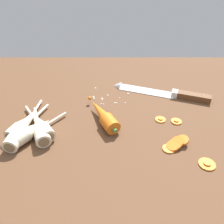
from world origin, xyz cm
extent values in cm
cube|color=brown|center=(0.00, 0.00, -2.00)|extent=(120.00, 90.00, 4.00)
cube|color=silver|center=(12.50, 12.95, 0.25)|extent=(20.32, 10.85, 0.50)
cone|color=silver|center=(1.95, 16.70, 0.25)|extent=(4.15, 4.74, 3.96)
cube|color=silver|center=(21.93, 9.60, 1.10)|extent=(2.87, 3.44, 2.20)
cube|color=brown|center=(28.05, 7.42, 1.10)|extent=(11.30, 6.32, 2.20)
sphere|color=silver|center=(25.41, 8.36, 2.20)|extent=(0.50, 0.50, 0.50)
sphere|color=silver|center=(30.69, 6.48, 2.20)|extent=(0.50, 0.50, 0.50)
cylinder|color=orange|center=(-0.63, -8.47, 2.10)|extent=(6.13, 6.62, 4.20)
cone|color=orange|center=(-3.48, -2.78, 2.10)|extent=(9.27, 13.17, 3.99)
sphere|color=orange|center=(-7.37, 4.96, 2.10)|extent=(1.20, 1.20, 1.20)
cylinder|color=#5B7F3D|center=(0.83, -11.38, 2.10)|extent=(1.52, 1.43, 1.20)
cylinder|color=beige|center=(-18.28, -14.07, 2.00)|extent=(5.34, 5.45, 4.00)
cone|color=beige|center=(-20.60, -8.70, 2.00)|extent=(6.46, 8.38, 3.80)
cylinder|color=beige|center=(-22.98, -3.19, 1.10)|extent=(3.85, 7.72, 0.70)
cylinder|color=#7A6647|center=(-17.45, -16.01, 2.00)|extent=(2.69, 1.38, 2.80)
cylinder|color=beige|center=(-24.12, -14.29, 2.00)|extent=(5.74, 5.78, 4.00)
cone|color=beige|center=(-20.50, -9.72, 2.00)|extent=(7.61, 8.21, 3.80)
cylinder|color=beige|center=(-16.80, -5.03, 1.10)|extent=(5.56, 6.77, 0.70)
cylinder|color=#7A6647|center=(-25.42, -15.94, 2.00)|extent=(2.38, 1.97, 2.80)
cylinder|color=beige|center=(-17.90, -12.28, 2.00)|extent=(5.84, 5.95, 4.00)
cone|color=beige|center=(-21.48, -7.24, 2.00)|extent=(7.68, 8.66, 3.80)
cylinder|color=beige|center=(-25.14, -2.07, 1.10)|extent=(5.53, 7.39, 0.70)
cylinder|color=#7A6647|center=(-16.61, -14.10, 2.00)|extent=(2.46, 1.86, 2.80)
cylinder|color=beige|center=(-26.13, -12.22, 2.00)|extent=(5.17, 5.27, 4.00)
cone|color=beige|center=(-24.18, -6.78, 2.00)|extent=(6.08, 8.25, 3.80)
cylinder|color=beige|center=(-22.17, -1.21, 1.10)|extent=(3.37, 7.77, 0.70)
cylinder|color=#7A6647|center=(-26.84, -14.18, 2.00)|extent=(2.74, 1.23, 2.80)
cylinder|color=beige|center=(-25.39, -15.30, 2.00)|extent=(4.45, 5.66, 4.00)
cone|color=beige|center=(-24.74, -7.93, 2.00)|extent=(4.61, 9.77, 3.80)
cylinder|color=beige|center=(-24.07, -0.38, 1.10)|extent=(1.59, 10.27, 0.70)
cylinder|color=#7A6647|center=(-25.62, -17.96, 2.00)|extent=(2.82, 0.54, 2.80)
cylinder|color=orange|center=(14.73, -16.47, 0.35)|extent=(3.34, 3.34, 0.70)
cylinder|color=orange|center=(15.85, -15.87, 0.60)|extent=(3.51, 3.39, 1.97)
cylinder|color=orange|center=(16.56, -15.42, 0.84)|extent=(3.59, 3.45, 2.19)
cylinder|color=orange|center=(17.42, -14.74, 1.08)|extent=(3.41, 3.26, 2.12)
cylinder|color=orange|center=(18.64, -14.44, 1.33)|extent=(3.30, 3.18, 1.88)
cylinder|color=orange|center=(14.69, -4.09, 0.35)|extent=(3.21, 3.21, 0.70)
cylinder|color=orange|center=(14.69, -4.09, 0.62)|extent=(1.35, 1.35, 0.16)
cylinder|color=orange|center=(22.86, -21.66, 0.35)|extent=(4.05, 4.05, 0.70)
cylinder|color=orange|center=(22.86, -21.66, 0.62)|extent=(1.70, 1.70, 0.16)
cylinder|color=orange|center=(19.32, -5.00, 0.35)|extent=(3.21, 3.21, 0.70)
cylinder|color=orange|center=(19.32, -5.00, 0.62)|extent=(1.35, 1.35, 0.16)
sphere|color=silver|center=(-6.49, 8.92, 0.42)|extent=(0.84, 0.84, 0.84)
sphere|color=silver|center=(5.83, 11.19, 0.35)|extent=(0.70, 0.70, 0.70)
sphere|color=silver|center=(4.48, 5.47, 0.22)|extent=(0.43, 0.43, 0.43)
sphere|color=silver|center=(-1.56, 10.02, 0.40)|extent=(0.81, 0.81, 0.81)
sphere|color=silver|center=(5.65, 11.37, 0.31)|extent=(0.62, 0.62, 0.62)
sphere|color=silver|center=(1.01, 5.19, 0.33)|extent=(0.66, 0.66, 0.66)
sphere|color=silver|center=(2.69, 8.54, 0.21)|extent=(0.42, 0.42, 0.42)
sphere|color=silver|center=(-6.29, 7.88, 0.38)|extent=(0.76, 0.76, 0.76)
sphere|color=silver|center=(1.67, 5.17, 0.28)|extent=(0.57, 0.57, 0.57)
sphere|color=silver|center=(-3.43, 6.92, 0.26)|extent=(0.53, 0.53, 0.53)
sphere|color=silver|center=(-6.17, 15.09, 0.36)|extent=(0.71, 0.71, 0.71)
sphere|color=silver|center=(-3.70, 4.80, 0.22)|extent=(0.43, 0.43, 0.43)
sphere|color=silver|center=(-2.82, 4.55, 0.27)|extent=(0.53, 0.53, 0.53)
sphere|color=silver|center=(-3.49, 7.80, 0.45)|extent=(0.89, 0.89, 0.89)
camera|label=1|loc=(-0.11, -58.66, 42.26)|focal=36.45mm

